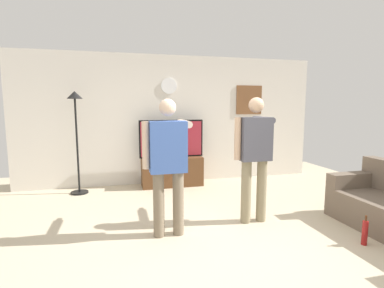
# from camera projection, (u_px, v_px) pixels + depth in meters

# --- Properties ---
(ground_plane) EXTENTS (8.40, 8.40, 0.00)m
(ground_plane) POSITION_uv_depth(u_px,v_px,m) (218.00, 240.00, 3.59)
(ground_plane) COLOR beige
(back_wall) EXTENTS (6.40, 0.10, 2.70)m
(back_wall) POSITION_uv_depth(u_px,v_px,m) (173.00, 120.00, 6.25)
(back_wall) COLOR silver
(back_wall) RESTS_ON ground_plane
(tv_stand) EXTENTS (1.25, 0.46, 0.60)m
(tv_stand) POSITION_uv_depth(u_px,v_px,m) (172.00, 171.00, 6.02)
(tv_stand) COLOR brown
(tv_stand) RESTS_ON ground_plane
(television) EXTENTS (1.32, 0.07, 0.77)m
(television) POSITION_uv_depth(u_px,v_px,m) (171.00, 139.00, 5.98)
(television) COLOR black
(television) RESTS_ON tv_stand
(wall_clock) EXTENTS (0.33, 0.03, 0.33)m
(wall_clock) POSITION_uv_depth(u_px,v_px,m) (169.00, 86.00, 6.07)
(wall_clock) COLOR white
(framed_picture) EXTENTS (0.61, 0.04, 0.64)m
(framed_picture) POSITION_uv_depth(u_px,v_px,m) (249.00, 100.00, 6.56)
(framed_picture) COLOR brown
(floor_lamp) EXTENTS (0.32, 0.32, 1.92)m
(floor_lamp) POSITION_uv_depth(u_px,v_px,m) (76.00, 121.00, 5.35)
(floor_lamp) COLOR black
(floor_lamp) RESTS_ON ground_plane
(person_standing_nearer_lamp) EXTENTS (0.64, 0.78, 1.74)m
(person_standing_nearer_lamp) POSITION_uv_depth(u_px,v_px,m) (168.00, 159.00, 3.63)
(person_standing_nearer_lamp) COLOR #7A6B56
(person_standing_nearer_lamp) RESTS_ON ground_plane
(person_standing_nearer_couch) EXTENTS (0.62, 0.78, 1.77)m
(person_standing_nearer_couch) POSITION_uv_depth(u_px,v_px,m) (255.00, 152.00, 4.07)
(person_standing_nearer_couch) COLOR gray
(person_standing_nearer_couch) RESTS_ON ground_plane
(beverage_bottle) EXTENTS (0.07, 0.07, 0.36)m
(beverage_bottle) POSITION_uv_depth(u_px,v_px,m) (365.00, 232.00, 3.46)
(beverage_bottle) COLOR maroon
(beverage_bottle) RESTS_ON ground_plane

